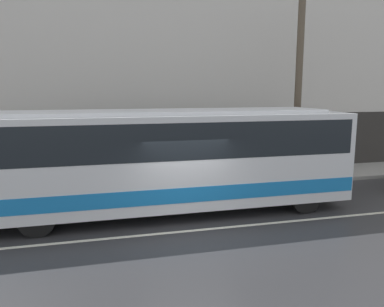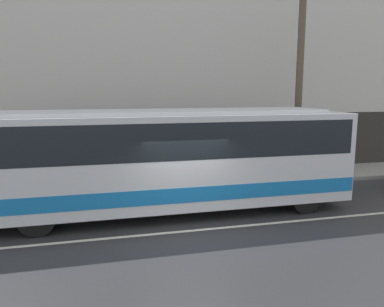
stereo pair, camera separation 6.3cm
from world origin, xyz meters
name	(u,v)px [view 1 (the left image)]	position (x,y,z in m)	size (l,w,h in m)	color
ground_plane	(191,231)	(0.00, 0.00, 0.00)	(60.00, 60.00, 0.00)	#2D2D30
sidewalk	(159,183)	(0.00, 5.35, 0.08)	(60.00, 2.69, 0.15)	gray
building_facade	(152,32)	(0.00, 6.84, 6.36)	(60.00, 0.35, 13.14)	silver
lane_stripe	(191,231)	(0.00, 0.00, 0.00)	(54.00, 0.14, 0.01)	beige
transit_bus	(163,156)	(-0.47, 1.72, 1.86)	(12.07, 2.49, 3.29)	silver
utility_pole_near	(298,90)	(5.71, 4.44, 3.92)	(0.29, 0.29, 7.54)	brown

